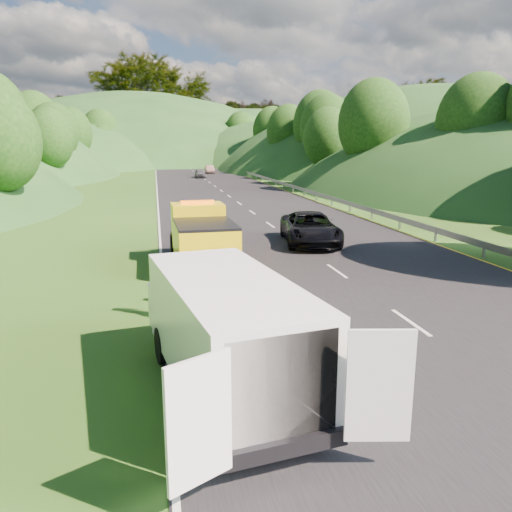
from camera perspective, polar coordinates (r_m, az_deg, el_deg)
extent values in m
plane|color=#38661E|center=(15.74, 4.01, -5.90)|extent=(320.00, 320.00, 0.00)
cube|color=black|center=(55.06, -3.99, 7.44)|extent=(14.00, 200.00, 0.02)
cube|color=gray|center=(68.58, 0.77, 8.49)|extent=(0.06, 140.00, 1.52)
cylinder|color=black|center=(22.97, -9.28, 1.24)|extent=(0.39, 1.04, 1.03)
cylinder|color=black|center=(23.18, -4.43, 1.47)|extent=(0.39, 1.04, 1.03)
cylinder|color=black|center=(18.94, -8.39, -1.17)|extent=(0.39, 1.04, 1.03)
cylinder|color=black|center=(19.19, -2.54, -0.86)|extent=(0.39, 1.04, 1.03)
cube|color=yellow|center=(22.02, -6.65, 3.43)|extent=(2.27, 1.72, 1.96)
cube|color=yellow|center=(19.79, -5.86, 1.64)|extent=(2.38, 3.59, 1.34)
cube|color=black|center=(19.67, -5.90, 3.71)|extent=(2.38, 3.59, 0.10)
cube|color=black|center=(23.33, -6.97, 2.53)|extent=(2.11, 1.31, 0.72)
cube|color=black|center=(23.98, -7.12, 2.29)|extent=(2.18, 0.28, 0.52)
cube|color=yellow|center=(23.58, -7.11, 4.28)|extent=(2.09, 0.88, 1.13)
cube|color=orange|center=(21.88, -6.72, 6.10)|extent=(1.46, 0.30, 0.17)
cube|color=black|center=(22.68, -6.89, 4.62)|extent=(1.97, 0.14, 0.93)
cylinder|color=black|center=(11.99, -10.47, -10.00)|extent=(0.45, 0.90, 0.86)
cylinder|color=black|center=(12.42, -1.59, -8.95)|extent=(0.45, 0.90, 0.86)
cylinder|color=black|center=(8.80, -5.98, -18.76)|extent=(0.45, 0.90, 0.86)
cylinder|color=black|center=(9.38, 5.97, -16.60)|extent=(0.45, 0.90, 0.86)
cube|color=white|center=(10.07, -3.26, -8.06)|extent=(3.06, 5.84, 1.98)
cube|color=white|center=(12.90, -7.16, -5.45)|extent=(2.27, 1.29, 1.07)
cube|color=black|center=(12.45, -7.03, -2.00)|extent=(2.01, 0.68, 0.89)
cube|color=black|center=(7.73, 2.99, -14.79)|extent=(1.81, 0.40, 1.71)
cube|color=white|center=(6.94, -6.48, -18.30)|extent=(0.92, 0.55, 1.82)
cube|color=white|center=(7.97, 13.93, -14.27)|extent=(1.01, 0.25, 1.82)
cube|color=black|center=(8.14, 3.23, -21.14)|extent=(2.14, 0.50, 0.27)
imported|color=white|center=(15.15, -10.45, -6.83)|extent=(0.69, 0.79, 1.81)
imported|color=tan|center=(15.15, -3.77, -6.65)|extent=(0.51, 0.44, 0.91)
imported|color=black|center=(10.08, 4.39, -17.16)|extent=(1.40, 1.00, 1.96)
cube|color=#595B44|center=(16.40, -10.36, -4.12)|extent=(0.46, 0.37, 0.65)
cylinder|color=black|center=(10.27, 6.76, -16.60)|extent=(0.63, 0.63, 0.20)
imported|color=black|center=(25.77, 6.17, 1.41)|extent=(3.43, 6.01, 1.58)
imported|color=#48494D|center=(76.66, -6.37, 8.86)|extent=(1.52, 3.79, 1.29)
imported|color=#805C55|center=(88.78, -5.32, 9.40)|extent=(1.44, 4.12, 1.36)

